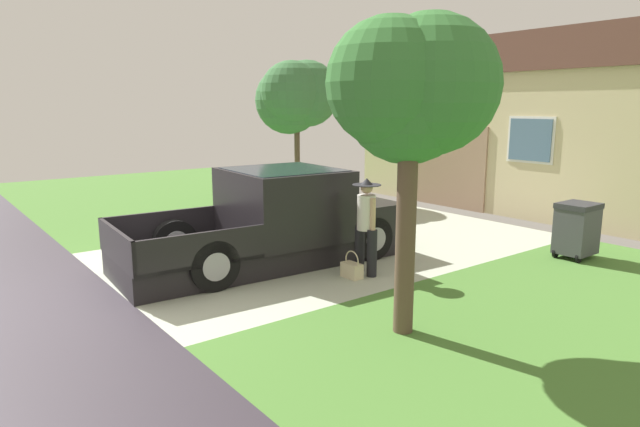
{
  "coord_description": "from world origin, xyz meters",
  "views": [
    {
      "loc": [
        8.33,
        -2.38,
        2.79
      ],
      "look_at": [
        1.12,
        3.16,
        0.99
      ],
      "focal_mm": 30.65,
      "sensor_mm": 36.0,
      "label": 1
    }
  ],
  "objects": [
    {
      "name": "front_yard_tree",
      "position": [
        3.74,
        2.5,
        2.97
      ],
      "size": [
        1.83,
        2.04,
        3.87
      ],
      "color": "brown",
      "rests_on": "ground"
    },
    {
      "name": "wheeled_trash_bin",
      "position": [
        3.41,
        7.4,
        0.56
      ],
      "size": [
        0.6,
        0.72,
        1.03
      ],
      "color": "#424247",
      "rests_on": "ground"
    },
    {
      "name": "pickup_truck",
      "position": [
        0.2,
        2.96,
        0.74
      ],
      "size": [
        2.33,
        5.21,
        1.68
      ],
      "rotation": [
        0.0,
        0.0,
        -0.06
      ],
      "color": "black",
      "rests_on": "ground"
    },
    {
      "name": "neighbor_tree",
      "position": [
        -4.9,
        6.9,
        3.07
      ],
      "size": [
        2.31,
        2.4,
        4.1
      ],
      "color": "brown",
      "rests_on": "ground"
    },
    {
      "name": "person_with_hat",
      "position": [
        1.76,
        3.63,
        0.87
      ],
      "size": [
        0.52,
        0.48,
        1.63
      ],
      "rotation": [
        0.0,
        0.0,
        -3.25
      ],
      "color": "black",
      "rests_on": "ground"
    },
    {
      "name": "handbag",
      "position": [
        1.79,
        3.3,
        0.14
      ],
      "size": [
        0.36,
        0.2,
        0.46
      ],
      "color": "beige",
      "rests_on": "ground"
    },
    {
      "name": "house_with_garage",
      "position": [
        -0.4,
        12.37,
        2.3
      ],
      "size": [
        9.61,
        5.51,
        4.54
      ],
      "color": "#CBBB8D",
      "rests_on": "ground"
    }
  ]
}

